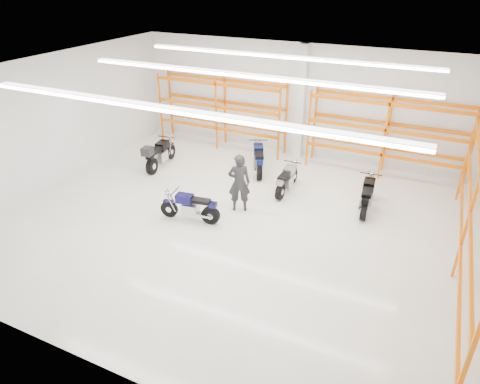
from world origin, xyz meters
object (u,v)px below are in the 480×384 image
at_px(motorcycle_back_d, 367,196).
at_px(standing_man, 239,183).
at_px(motorcycle_main, 192,208).
at_px(motorcycle_back_a, 159,155).
at_px(motorcycle_back_b, 258,160).
at_px(structural_column, 301,103).
at_px(motorcycle_back_c, 286,180).

height_order(motorcycle_back_d, standing_man, standing_man).
distance_m(motorcycle_main, standing_man, 1.68).
distance_m(motorcycle_main, motorcycle_back_a, 4.27).
distance_m(motorcycle_back_b, structural_column, 2.89).
height_order(motorcycle_back_c, structural_column, structural_column).
distance_m(motorcycle_back_c, structural_column, 3.77).
relative_size(motorcycle_main, motorcycle_back_b, 0.95).
relative_size(motorcycle_back_a, structural_column, 0.50).
bearing_deg(motorcycle_back_b, motorcycle_back_d, -15.60).
distance_m(motorcycle_main, structural_column, 6.68).
height_order(motorcycle_back_b, motorcycle_back_d, motorcycle_back_b).
relative_size(motorcycle_main, motorcycle_back_c, 1.01).
bearing_deg(motorcycle_main, structural_column, 78.28).
relative_size(motorcycle_main, structural_column, 0.43).
distance_m(motorcycle_back_a, motorcycle_back_c, 5.17).
xyz_separation_m(motorcycle_back_a, motorcycle_back_d, (7.92, 0.14, -0.07)).
height_order(motorcycle_back_b, structural_column, structural_column).
relative_size(motorcycle_back_b, structural_column, 0.45).
bearing_deg(motorcycle_back_d, standing_man, -154.82).
height_order(motorcycle_back_d, structural_column, structural_column).
bearing_deg(standing_man, motorcycle_main, 24.11).
relative_size(motorcycle_main, motorcycle_back_d, 0.92).
bearing_deg(standing_man, motorcycle_back_d, 178.99).
height_order(motorcycle_back_b, standing_man, standing_man).
xyz_separation_m(motorcycle_main, structural_column, (1.31, 6.29, 1.80)).
xyz_separation_m(motorcycle_back_d, standing_man, (-3.70, -1.74, 0.48)).
distance_m(motorcycle_main, motorcycle_back_b, 4.18).
height_order(motorcycle_back_c, standing_man, standing_man).
distance_m(motorcycle_back_c, standing_man, 2.12).
bearing_deg(motorcycle_back_b, motorcycle_main, -95.99).
relative_size(motorcycle_back_c, motorcycle_back_d, 0.91).
relative_size(motorcycle_main, standing_man, 1.01).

